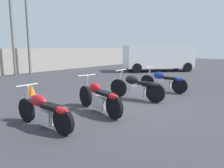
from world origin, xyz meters
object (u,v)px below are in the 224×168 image
Objects in this scene: light_pole_left at (27,14)px; light_pole_right at (11,11)px; motorcycle_slot_2 at (137,87)px; motorcycle_slot_1 at (99,98)px; traffic_cone_near at (32,89)px; parked_van at (158,57)px; motorcycle_slot_3 at (164,82)px; motorcycle_slot_0 at (45,111)px.

light_pole_left is 0.98× the size of light_pole_right.
motorcycle_slot_1 is at bearing 176.29° from motorcycle_slot_2.
motorcycle_slot_2 is at bearing -59.69° from traffic_cone_near.
motorcycle_slot_2 is at bearing 153.31° from parked_van.
light_pole_left is at bearing 61.74° from traffic_cone_near.
light_pole_left is at bearing 77.35° from motorcycle_slot_2.
motorcycle_slot_1 is (-3.20, -9.78, -3.58)m from light_pole_left.
motorcycle_slot_3 reaches higher than traffic_cone_near.
light_pole_left is at bearing 85.13° from motorcycle_slot_1.
light_pole_right is 3.15× the size of motorcycle_slot_2.
light_pole_right is at bearing 69.81° from traffic_cone_near.
light_pole_right is 11.09m from motorcycle_slot_0.
motorcycle_slot_3 is (1.76, -9.76, -3.67)m from light_pole_right.
parked_van is at bearing 14.63° from motorcycle_slot_0.
traffic_cone_near is at bearing 61.97° from motorcycle_slot_0.
motorcycle_slot_0 is 3.89m from traffic_cone_near.
motorcycle_slot_0 is 3.70m from motorcycle_slot_2.
light_pole_left is 7.95m from traffic_cone_near.
motorcycle_slot_3 reaches higher than motorcycle_slot_0.
light_pole_left is 3.33× the size of motorcycle_slot_0.
motorcycle_slot_3 is 0.41× the size of parked_van.
motorcycle_slot_2 reaches higher than traffic_cone_near.
light_pole_right is 3.40× the size of motorcycle_slot_0.
light_pole_right is at bearing 64.77° from motorcycle_slot_0.
motorcycle_slot_1 is 1.98m from motorcycle_slot_2.
traffic_cone_near is (-3.31, -6.16, -3.80)m from light_pole_left.
light_pole_left is at bearing 91.22° from parked_van.
light_pole_right is 10.58m from motorcycle_slot_3.
parked_van reaches higher than traffic_cone_near.
light_pole_right is 10.40m from motorcycle_slot_2.
parked_van is (7.48, -5.65, -2.92)m from light_pole_left.
parked_van is (12.41, 4.04, 0.69)m from motorcycle_slot_0.
parked_van is (8.52, -5.67, -3.00)m from light_pole_right.
motorcycle_slot_0 is at bearing 146.29° from parked_van.
motorcycle_slot_0 is (-3.89, -9.71, -3.69)m from light_pole_right.
parked_van reaches higher than motorcycle_slot_1.
motorcycle_slot_0 is at bearing -169.76° from motorcycle_slot_1.
motorcycle_slot_1 reaches higher than traffic_cone_near.
motorcycle_slot_1 is at bearing -102.47° from light_pole_right.
light_pole_left is 9.82m from parked_van.
motorcycle_slot_1 is (-2.17, -9.80, -3.66)m from light_pole_right.
traffic_cone_near is (-2.27, -6.18, -3.88)m from light_pole_right.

